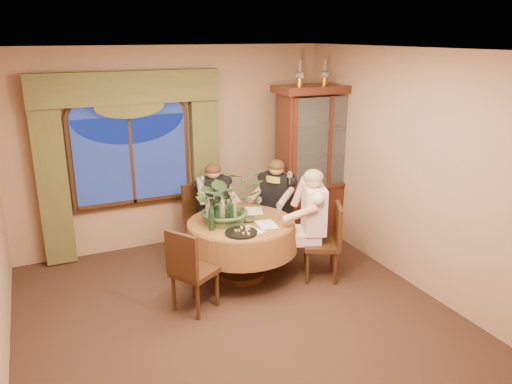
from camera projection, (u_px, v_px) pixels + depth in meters
name	position (u px, v px, depth m)	size (l,w,h in m)	color
floor	(243.00, 324.00, 5.29)	(5.00, 5.00, 0.00)	black
wall_back	(173.00, 148.00, 7.03)	(4.50, 4.50, 0.00)	#9E765E
wall_right	(422.00, 174.00, 5.75)	(5.00, 5.00, 0.00)	#9E765E
ceiling	(241.00, 50.00, 4.44)	(5.00, 5.00, 0.00)	white
window	(132.00, 160.00, 6.76)	(1.62, 0.10, 1.32)	navy
arched_transom	(127.00, 103.00, 6.53)	(1.60, 0.06, 0.44)	navy
drapery_left	(52.00, 179.00, 6.35)	(0.38, 0.14, 2.32)	#4B4922
drapery_right	(205.00, 162.00, 7.16)	(0.38, 0.14, 2.32)	#4B4922
swag_valance	(127.00, 88.00, 6.40)	(2.45, 0.16, 0.42)	#4B4922
dining_table	(241.00, 249.00, 6.22)	(1.40, 1.40, 0.75)	maroon
china_cabinet	(321.00, 164.00, 7.24)	(1.40, 0.55, 2.27)	#33120C
oil_lamp_left	(300.00, 73.00, 6.69)	(0.11, 0.11, 0.34)	#A5722D
oil_lamp_center	(325.00, 72.00, 6.85)	(0.11, 0.11, 0.34)	#A5722D
oil_lamp_right	(349.00, 71.00, 7.00)	(0.11, 0.11, 0.34)	#A5722D
chair_right	(321.00, 243.00, 6.16)	(0.42, 0.42, 0.96)	black
chair_back_right	(272.00, 215.00, 7.08)	(0.42, 0.42, 0.96)	black
chair_back	(203.00, 220.00, 6.90)	(0.42, 0.42, 0.96)	black
chair_front_left	(195.00, 269.00, 5.46)	(0.42, 0.42, 0.96)	black
person_pink	(313.00, 223.00, 6.18)	(0.50, 0.46, 1.39)	silver
person_back	(213.00, 208.00, 6.90)	(0.46, 0.42, 1.28)	black
person_scarf	(277.00, 205.00, 6.94)	(0.47, 0.43, 1.32)	black
stoneware_vase	(232.00, 209.00, 6.12)	(0.14, 0.14, 0.26)	gray
centerpiece_plant	(227.00, 175.00, 5.96)	(0.86, 0.96, 0.75)	#3E5C33
olive_bowl	(248.00, 220.00, 6.08)	(0.14, 0.14, 0.04)	#435728
cheese_platter	(241.00, 233.00, 5.72)	(0.38, 0.38, 0.02)	black
wine_bottle_0	(211.00, 217.00, 5.78)	(0.07, 0.07, 0.33)	black
wine_bottle_1	(222.00, 210.00, 6.02)	(0.07, 0.07, 0.33)	tan
wine_bottle_2	(216.00, 213.00, 5.89)	(0.07, 0.07, 0.33)	black
wine_bottle_3	(208.00, 211.00, 5.98)	(0.07, 0.07, 0.33)	tan
wine_bottle_4	(216.00, 207.00, 6.10)	(0.07, 0.07, 0.33)	black
wine_bottle_5	(231.00, 211.00, 5.95)	(0.07, 0.07, 0.33)	black
tasting_paper_0	(267.00, 224.00, 5.99)	(0.21, 0.30, 0.00)	white
tasting_paper_1	(254.00, 211.00, 6.45)	(0.21, 0.30, 0.00)	white
tasting_paper_2	(250.00, 231.00, 5.80)	(0.21, 0.30, 0.00)	white
wine_glass_person_pink	(279.00, 213.00, 6.11)	(0.07, 0.07, 0.18)	silver
wine_glass_person_back	(226.00, 203.00, 6.47)	(0.07, 0.07, 0.18)	silver
wine_glass_person_scarf	(259.00, 203.00, 6.46)	(0.07, 0.07, 0.18)	silver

